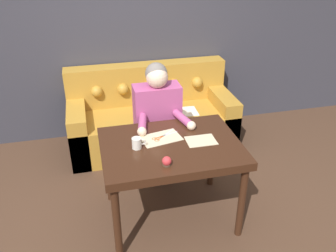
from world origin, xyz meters
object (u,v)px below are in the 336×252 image
object	(u,v)px
person	(158,124)
pin_cushion	(167,161)
couch	(151,118)
scissors	(161,137)
dining_table	(171,153)
mug	(137,143)

from	to	relation	value
person	pin_cushion	bearing A→B (deg)	-97.54
couch	person	size ratio (longest dim) A/B	1.52
scissors	dining_table	bearing A→B (deg)	-65.66
mug	dining_table	bearing A→B (deg)	-1.20
dining_table	couch	distance (m)	1.36
dining_table	mug	xyz separation A→B (m)	(-0.27, 0.01, 0.13)
scissors	pin_cushion	world-z (taller)	pin_cushion
person	mug	bearing A→B (deg)	-116.59
couch	scissors	xyz separation A→B (m)	(-0.14, -1.19, 0.44)
dining_table	mug	distance (m)	0.30
dining_table	person	xyz separation A→B (m)	(0.01, 0.58, -0.04)
scissors	mug	world-z (taller)	mug
scissors	pin_cushion	xyz separation A→B (m)	(-0.05, -0.40, 0.03)
couch	pin_cushion	bearing A→B (deg)	-96.73
scissors	mug	xyz separation A→B (m)	(-0.22, -0.12, 0.04)
couch	pin_cushion	distance (m)	1.67
dining_table	couch	world-z (taller)	couch
mug	couch	bearing A→B (deg)	74.53
person	couch	bearing A→B (deg)	84.22
mug	pin_cushion	size ratio (longest dim) A/B	1.58
couch	dining_table	bearing A→B (deg)	-93.81
mug	pin_cushion	distance (m)	0.33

